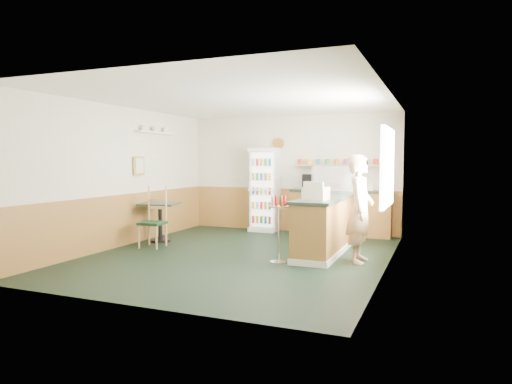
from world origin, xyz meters
The scene contains 13 objects.
ground centered at (0.00, 0.00, 0.00)m, with size 6.00×6.00×0.00m, color black.
room_envelope centered at (-0.23, 0.73, 1.52)m, with size 5.04×6.02×2.72m.
service_counter centered at (1.35, 1.07, 0.46)m, with size 0.68×3.01×1.01m.
back_counter centered at (1.19, 2.80, 0.55)m, with size 2.24×0.42×1.69m.
drinks_fridge centered at (-0.57, 2.74, 0.97)m, with size 0.64×0.54×1.95m.
display_case centered at (1.35, 1.75, 1.27)m, with size 0.94×0.49×0.53m.
cash_register centered at (1.35, 0.10, 1.12)m, with size 0.37×0.38×0.21m, color beige.
shopkeeper centered at (2.05, 0.22, 0.88)m, with size 0.58×0.42×1.75m, color tan.
condiment_stand centered at (0.83, -0.29, 0.72)m, with size 0.35×0.35×1.08m.
newspaper_rack centered at (0.99, 1.05, 0.56)m, with size 0.09×0.41×0.66m.
cafe_table centered at (-2.05, 0.63, 0.56)m, with size 0.88×0.88×0.80m.
cafe_chair centered at (-1.83, 0.14, 0.61)m, with size 0.47×0.47×1.17m.
dog_doorstop centered at (0.81, 0.86, 0.13)m, with size 0.22×0.29×0.27m.
Camera 1 is at (3.25, -7.20, 1.66)m, focal length 32.00 mm.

